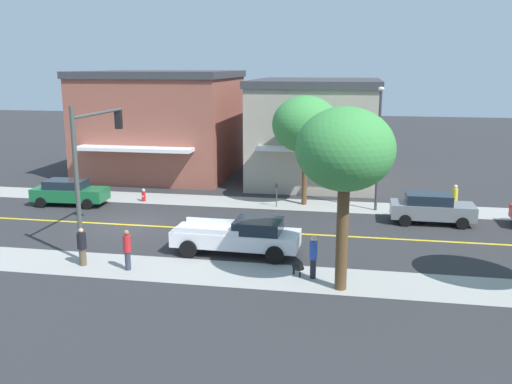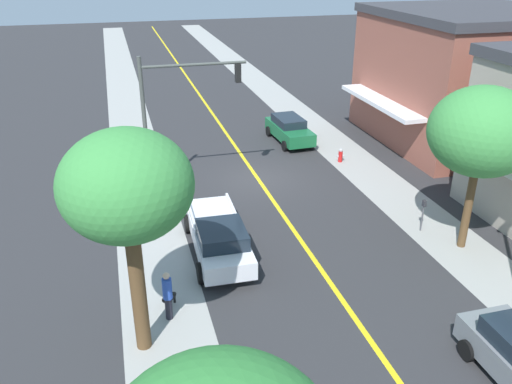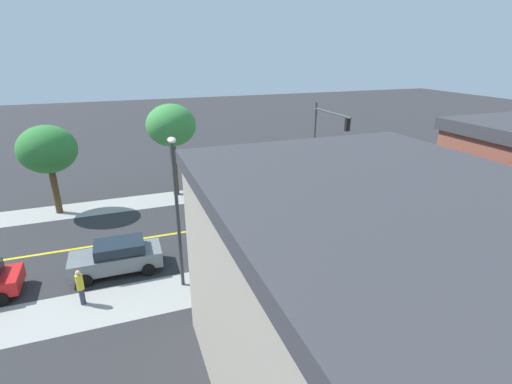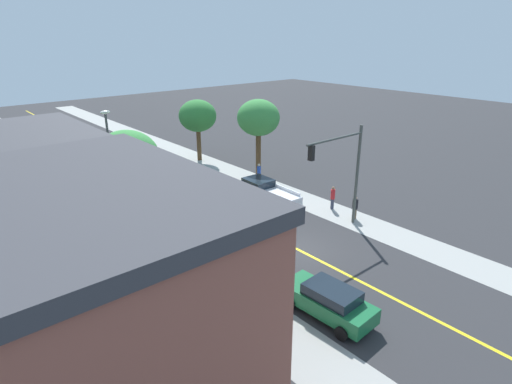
% 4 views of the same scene
% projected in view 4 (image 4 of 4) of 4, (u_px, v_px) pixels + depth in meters
% --- Properties ---
extents(ground_plane, '(140.00, 140.00, 0.00)m').
position_uv_depth(ground_plane, '(298.00, 249.00, 25.27)').
color(ground_plane, '#2D2D30').
extents(sidewalk_left, '(2.87, 126.00, 0.01)m').
position_uv_depth(sidewalk_left, '(215.00, 286.00, 21.59)').
color(sidewalk_left, '#9E9E99').
rests_on(sidewalk_left, ground).
extents(sidewalk_right, '(2.87, 126.00, 0.01)m').
position_uv_depth(sidewalk_right, '(359.00, 222.00, 28.95)').
color(sidewalk_right, '#9E9E99').
rests_on(sidewalk_right, ground).
extents(road_centerline_stripe, '(0.20, 126.00, 0.00)m').
position_uv_depth(road_centerline_stripe, '(298.00, 249.00, 25.27)').
color(road_centerline_stripe, yellow).
rests_on(road_centerline_stripe, ground).
extents(tan_rowhouse, '(11.95, 11.12, 7.98)m').
position_uv_depth(tan_rowhouse, '(50.00, 315.00, 13.04)').
color(tan_rowhouse, '#935142').
rests_on(tan_rowhouse, ground).
extents(street_tree_left_near, '(3.64, 3.64, 6.98)m').
position_uv_depth(street_tree_left_near, '(258.00, 118.00, 35.75)').
color(street_tree_left_near, brown).
rests_on(street_tree_left_near, ground).
extents(street_tree_right_corner, '(4.03, 4.03, 6.66)m').
position_uv_depth(street_tree_right_corner, '(127.00, 158.00, 26.06)').
color(street_tree_right_corner, brown).
rests_on(street_tree_right_corner, ground).
extents(street_tree_left_far, '(3.70, 3.70, 6.10)m').
position_uv_depth(street_tree_left_far, '(198.00, 116.00, 41.42)').
color(street_tree_left_far, brown).
rests_on(street_tree_left_far, ground).
extents(fire_hydrant, '(0.44, 0.24, 0.81)m').
position_uv_depth(fire_hydrant, '(242.00, 284.00, 21.13)').
color(fire_hydrant, red).
rests_on(fire_hydrant, ground).
extents(parking_meter, '(0.12, 0.18, 1.45)m').
position_uv_depth(parking_meter, '(158.00, 220.00, 26.90)').
color(parking_meter, '#4C4C51').
rests_on(parking_meter, ground).
extents(traffic_light_mast, '(5.08, 0.32, 6.76)m').
position_uv_depth(traffic_light_mast, '(344.00, 164.00, 26.38)').
color(traffic_light_mast, '#474C47').
rests_on(traffic_light_mast, ground).
extents(street_lamp, '(0.70, 0.36, 7.23)m').
position_uv_depth(street_lamp, '(110.00, 151.00, 29.70)').
color(street_lamp, '#38383D').
rests_on(street_lamp, ground).
extents(red_sedan_left_curb, '(2.12, 4.26, 1.52)m').
position_uv_depth(red_sedan_left_curb, '(97.00, 165.00, 38.79)').
color(red_sedan_left_curb, red).
rests_on(red_sedan_left_curb, ground).
extents(green_sedan_left_curb, '(2.14, 4.55, 1.57)m').
position_uv_depth(green_sedan_left_curb, '(328.00, 300.00, 19.10)').
color(green_sedan_left_curb, '#196638').
rests_on(green_sedan_left_curb, ground).
extents(grey_sedan_left_curb, '(2.05, 4.42, 1.64)m').
position_uv_depth(grey_sedan_left_curb, '(129.00, 181.00, 34.42)').
color(grey_sedan_left_curb, slate).
rests_on(grey_sedan_left_curb, ground).
extents(white_pickup_truck, '(2.32, 5.81, 1.66)m').
position_uv_depth(white_pickup_truck, '(265.00, 192.00, 32.04)').
color(white_pickup_truck, silver).
rests_on(white_pickup_truck, ground).
extents(pedestrian_blue_shirt, '(0.32, 0.32, 1.78)m').
position_uv_depth(pedestrian_blue_shirt, '(259.00, 173.00, 35.96)').
color(pedestrian_blue_shirt, black).
rests_on(pedestrian_blue_shirt, ground).
extents(pedestrian_black_shirt, '(0.39, 0.39, 1.66)m').
position_uv_depth(pedestrian_black_shirt, '(355.00, 207.00, 29.16)').
color(pedestrian_black_shirt, brown).
rests_on(pedestrian_black_shirt, ground).
extents(pedestrian_yellow_shirt, '(0.31, 0.31, 1.71)m').
position_uv_depth(pedestrian_yellow_shirt, '(94.00, 181.00, 34.12)').
color(pedestrian_yellow_shirt, '#33384C').
rests_on(pedestrian_yellow_shirt, ground).
extents(pedestrian_red_shirt, '(0.32, 0.32, 1.75)m').
position_uv_depth(pedestrian_red_shirt, '(333.00, 197.00, 30.76)').
color(pedestrian_red_shirt, '#33384C').
rests_on(pedestrian_red_shirt, ground).
extents(small_dog, '(0.61, 0.60, 0.52)m').
position_uv_depth(small_dog, '(263.00, 182.00, 35.67)').
color(small_dog, black).
rests_on(small_dog, ground).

